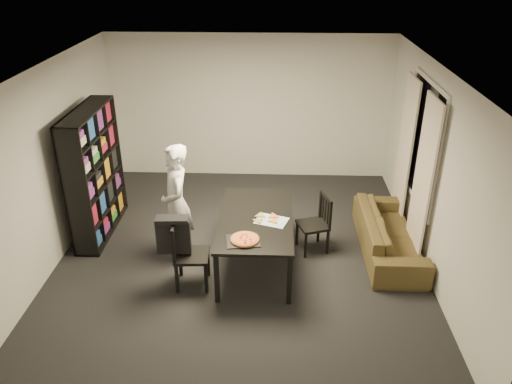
{
  "coord_description": "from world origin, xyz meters",
  "views": [
    {
      "loc": [
        0.45,
        -5.9,
        3.95
      ],
      "look_at": [
        0.22,
        -0.11,
        1.05
      ],
      "focal_mm": 35.0,
      "sensor_mm": 36.0,
      "label": 1
    }
  ],
  "objects_px": {
    "chair_right": "(318,219)",
    "baking_tray": "(243,241)",
    "person": "(177,203)",
    "sofa": "(389,234)",
    "dining_table": "(256,222)",
    "chair_left": "(185,250)",
    "pepperoni_pizza": "(245,239)",
    "bookshelf": "(95,173)"
  },
  "relations": [
    {
      "from": "pepperoni_pizza",
      "to": "chair_right",
      "type": "bearing_deg",
      "value": 45.72
    },
    {
      "from": "chair_right",
      "to": "person",
      "type": "distance_m",
      "value": 1.98
    },
    {
      "from": "person",
      "to": "pepperoni_pizza",
      "type": "xyz_separation_m",
      "value": [
        0.96,
        -0.74,
        -0.08
      ]
    },
    {
      "from": "person",
      "to": "dining_table",
      "type": "bearing_deg",
      "value": 62.79
    },
    {
      "from": "bookshelf",
      "to": "baking_tray",
      "type": "height_order",
      "value": "bookshelf"
    },
    {
      "from": "person",
      "to": "sofa",
      "type": "bearing_deg",
      "value": 75.99
    },
    {
      "from": "dining_table",
      "to": "baking_tray",
      "type": "height_order",
      "value": "baking_tray"
    },
    {
      "from": "chair_left",
      "to": "pepperoni_pizza",
      "type": "distance_m",
      "value": 0.8
    },
    {
      "from": "baking_tray",
      "to": "chair_right",
      "type": "bearing_deg",
      "value": 45.2
    },
    {
      "from": "bookshelf",
      "to": "dining_table",
      "type": "xyz_separation_m",
      "value": [
        2.38,
        -0.81,
        -0.29
      ]
    },
    {
      "from": "sofa",
      "to": "chair_right",
      "type": "bearing_deg",
      "value": 88.9
    },
    {
      "from": "chair_right",
      "to": "chair_left",
      "type": "bearing_deg",
      "value": -81.31
    },
    {
      "from": "chair_right",
      "to": "baking_tray",
      "type": "height_order",
      "value": "chair_right"
    },
    {
      "from": "person",
      "to": "sofa",
      "type": "xyz_separation_m",
      "value": [
        2.93,
        0.24,
        -0.55
      ]
    },
    {
      "from": "bookshelf",
      "to": "person",
      "type": "relative_size",
      "value": 1.15
    },
    {
      "from": "chair_right",
      "to": "pepperoni_pizza",
      "type": "relative_size",
      "value": 2.38
    },
    {
      "from": "bookshelf",
      "to": "baking_tray",
      "type": "xyz_separation_m",
      "value": [
        2.25,
        -1.4,
        -0.22
      ]
    },
    {
      "from": "bookshelf",
      "to": "pepperoni_pizza",
      "type": "relative_size",
      "value": 5.43
    },
    {
      "from": "bookshelf",
      "to": "baking_tray",
      "type": "bearing_deg",
      "value": -31.89
    },
    {
      "from": "dining_table",
      "to": "sofa",
      "type": "relative_size",
      "value": 0.91
    },
    {
      "from": "bookshelf",
      "to": "dining_table",
      "type": "bearing_deg",
      "value": -18.91
    },
    {
      "from": "chair_left",
      "to": "chair_right",
      "type": "height_order",
      "value": "chair_left"
    },
    {
      "from": "pepperoni_pizza",
      "to": "baking_tray",
      "type": "bearing_deg",
      "value": -167.62
    },
    {
      "from": "dining_table",
      "to": "sofa",
      "type": "bearing_deg",
      "value": 12.11
    },
    {
      "from": "baking_tray",
      "to": "pepperoni_pizza",
      "type": "bearing_deg",
      "value": 12.38
    },
    {
      "from": "baking_tray",
      "to": "sofa",
      "type": "relative_size",
      "value": 0.21
    },
    {
      "from": "baking_tray",
      "to": "pepperoni_pizza",
      "type": "height_order",
      "value": "pepperoni_pizza"
    },
    {
      "from": "chair_right",
      "to": "baking_tray",
      "type": "distance_m",
      "value": 1.44
    },
    {
      "from": "dining_table",
      "to": "chair_left",
      "type": "height_order",
      "value": "chair_left"
    },
    {
      "from": "chair_right",
      "to": "pepperoni_pizza",
      "type": "distance_m",
      "value": 1.42
    },
    {
      "from": "chair_left",
      "to": "dining_table",
      "type": "bearing_deg",
      "value": -64.28
    },
    {
      "from": "chair_right",
      "to": "pepperoni_pizza",
      "type": "bearing_deg",
      "value": -63.07
    },
    {
      "from": "bookshelf",
      "to": "person",
      "type": "xyz_separation_m",
      "value": [
        1.31,
        -0.65,
        -0.12
      ]
    },
    {
      "from": "bookshelf",
      "to": "chair_right",
      "type": "xyz_separation_m",
      "value": [
        3.24,
        -0.39,
        -0.47
      ]
    },
    {
      "from": "bookshelf",
      "to": "dining_table",
      "type": "relative_size",
      "value": 1.09
    },
    {
      "from": "chair_left",
      "to": "person",
      "type": "relative_size",
      "value": 0.55
    },
    {
      "from": "bookshelf",
      "to": "pepperoni_pizza",
      "type": "xyz_separation_m",
      "value": [
        2.27,
        -1.39,
        -0.2
      ]
    },
    {
      "from": "person",
      "to": "chair_right",
      "type": "bearing_deg",
      "value": 78.97
    },
    {
      "from": "person",
      "to": "baking_tray",
      "type": "height_order",
      "value": "person"
    },
    {
      "from": "sofa",
      "to": "person",
      "type": "bearing_deg",
      "value": 94.69
    },
    {
      "from": "pepperoni_pizza",
      "to": "sofa",
      "type": "xyz_separation_m",
      "value": [
        1.97,
        0.98,
        -0.47
      ]
    },
    {
      "from": "bookshelf",
      "to": "person",
      "type": "distance_m",
      "value": 1.47
    }
  ]
}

